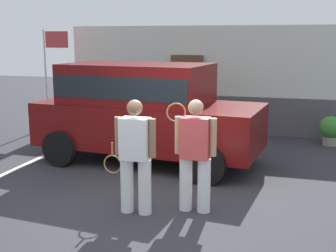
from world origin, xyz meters
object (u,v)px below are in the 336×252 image
parked_suv (144,108)px  tennis_player_man (135,156)px  flag_pole (51,60)px  potted_plant_by_porch (331,129)px  tennis_player_woman (195,154)px

parked_suv → tennis_player_man: 2.84m
parked_suv → flag_pole: size_ratio=1.71×
potted_plant_by_porch → flag_pole: (-7.54, 0.02, 1.55)m
parked_suv → tennis_player_man: parked_suv is taller
tennis_player_woman → flag_pole: size_ratio=0.61×
parked_suv → potted_plant_by_porch: 4.71m
tennis_player_woman → flag_pole: (-5.31, 5.01, 1.06)m
potted_plant_by_porch → flag_pole: flag_pole is taller
tennis_player_man → potted_plant_by_porch: tennis_player_man is taller
flag_pole → potted_plant_by_porch: bearing=-0.1°
parked_suv → tennis_player_man: size_ratio=2.79×
tennis_player_woman → potted_plant_by_porch: tennis_player_woman is taller
tennis_player_woman → flag_pole: flag_pole is taller
potted_plant_by_porch → tennis_player_man: bearing=-119.9°
tennis_player_woman → flag_pole: bearing=-42.3°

